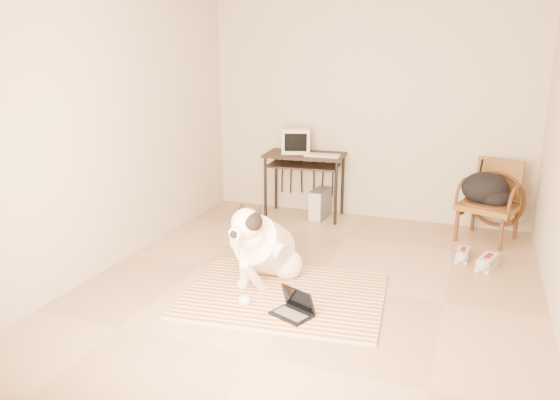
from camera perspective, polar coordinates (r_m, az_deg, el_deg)
The scene contains 15 objects.
floor at distance 5.11m, azimuth 3.43°, elevation -8.66°, with size 4.50×4.50×0.00m, color tan.
wall_back at distance 6.88m, azimuth 9.12°, elevation 9.23°, with size 4.50×4.50×0.00m, color #BDB19B.
wall_front at distance 2.68m, azimuth -10.16°, elevation -0.93°, with size 4.50×4.50×0.00m, color #BDB19B.
wall_left at distance 5.61m, azimuth -16.45°, elevation 7.34°, with size 4.50×4.50×0.00m, color #BDB19B.
rug at distance 4.85m, azimuth 0.42°, elevation -9.91°, with size 1.84×1.48×0.02m.
dog at distance 4.98m, azimuth -1.62°, elevation -5.04°, with size 0.57×1.19×0.85m.
laptop at distance 4.48m, azimuth 1.49°, elevation -11.22°, with size 0.38×0.34×0.22m.
computer_desk at distance 6.85m, azimuth 2.56°, elevation 3.90°, with size 1.02×0.61×0.82m.
crt_monitor at distance 6.89m, azimuth 1.68°, elevation 6.26°, with size 0.43×0.42×0.31m.
desk_keyboard at distance 6.67m, azimuth 4.44°, elevation 4.67°, with size 0.42×0.16×0.03m, color #BFB596.
pc_tower at distance 6.92m, azimuth 4.19°, elevation -0.41°, with size 0.20×0.41×0.37m.
rattan_chair at distance 6.53m, azimuth 21.15°, elevation -0.08°, with size 0.74×0.73×0.89m.
backpack at distance 6.42m, azimuth 20.81°, elevation 0.96°, with size 0.52×0.42×0.37m.
sneaker_left at distance 5.94m, azimuth 18.54°, elevation -5.45°, with size 0.14×0.30×0.10m.
sneaker_right at distance 5.80m, azimuth 20.83°, elevation -6.12°, with size 0.23×0.36×0.12m.
Camera 1 is at (1.32, -4.46, 2.11)m, focal length 35.00 mm.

